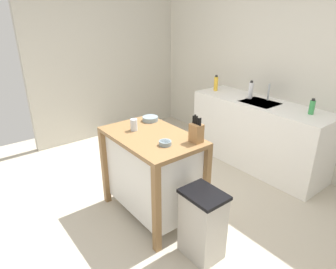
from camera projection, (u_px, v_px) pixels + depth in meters
name	position (u px, v px, depth m)	size (l,w,h in m)	color
ground_plane	(165.00, 215.00, 3.10)	(5.86, 5.86, 0.00)	#BCB29E
wall_back	(291.00, 68.00, 3.74)	(4.86, 0.10, 2.60)	beige
wall_left	(108.00, 56.00, 4.76)	(0.10, 2.61, 2.60)	beige
kitchen_island	(152.00, 170.00, 2.97)	(1.00, 0.64, 0.89)	olive
knife_block	(196.00, 132.00, 2.63)	(0.11, 0.09, 0.25)	#9E7042
bowl_ceramic_wide	(150.00, 119.00, 3.15)	(0.17, 0.17, 0.05)	gray
bowl_ceramic_small	(165.00, 143.00, 2.59)	(0.11, 0.11, 0.04)	gray
drinking_cup	(134.00, 125.00, 2.89)	(0.07, 0.07, 0.12)	silver
trash_bin	(202.00, 224.00, 2.49)	(0.36, 0.28, 0.63)	#B7B2A8
sink_counter	(257.00, 134.00, 3.97)	(1.86, 0.60, 0.89)	white
sink_faucet	(269.00, 92.00, 3.83)	(0.02, 0.02, 0.22)	#B7BCC1
bottle_dish_soap	(312.00, 107.00, 3.33)	(0.06, 0.06, 0.18)	green
bottle_spray_cleaner	(216.00, 83.00, 4.29)	(0.06, 0.06, 0.23)	yellow
bottle_hand_soap	(251.00, 90.00, 3.91)	(0.06, 0.06, 0.24)	white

